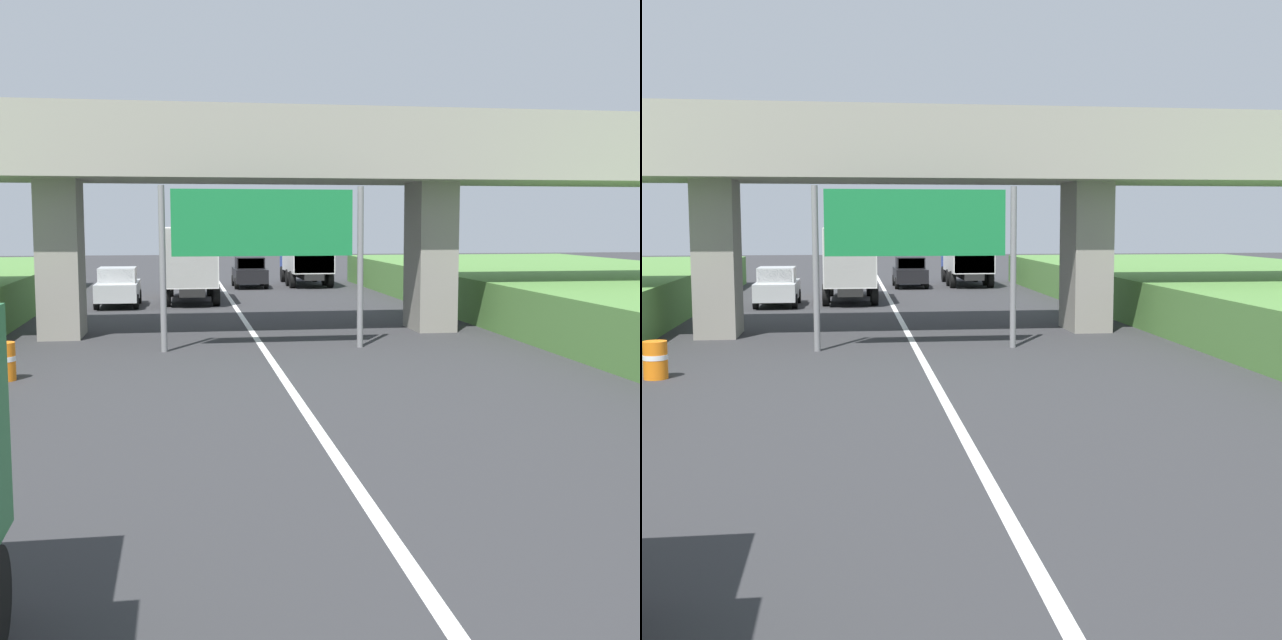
% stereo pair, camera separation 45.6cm
% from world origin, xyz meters
% --- Properties ---
extents(lane_centre_stripe, '(0.20, 89.52, 0.01)m').
position_xyz_m(lane_centre_stripe, '(0.00, 24.76, 0.00)').
color(lane_centre_stripe, white).
rests_on(lane_centre_stripe, ground).
extents(overpass_bridge, '(40.00, 4.80, 7.21)m').
position_xyz_m(overpass_bridge, '(0.00, 30.95, 5.37)').
color(overpass_bridge, gray).
rests_on(overpass_bridge, ground).
extents(overhead_highway_sign, '(5.88, 0.18, 4.71)m').
position_xyz_m(overhead_highway_sign, '(0.00, 27.09, 3.41)').
color(overhead_highway_sign, slate).
rests_on(overhead_highway_sign, ground).
extents(truck_orange, '(2.44, 7.30, 3.44)m').
position_xyz_m(truck_orange, '(-1.85, 42.75, 1.93)').
color(truck_orange, black).
rests_on(truck_orange, ground).
extents(truck_blue, '(2.44, 7.30, 3.44)m').
position_xyz_m(truck_blue, '(4.92, 52.27, 1.93)').
color(truck_blue, black).
rests_on(truck_blue, ground).
extents(car_black, '(1.86, 4.10, 1.72)m').
position_xyz_m(car_black, '(1.54, 50.91, 0.86)').
color(car_black, black).
rests_on(car_black, ground).
extents(car_silver, '(1.86, 4.10, 1.72)m').
position_xyz_m(car_silver, '(-5.04, 40.77, 0.86)').
color(car_silver, '#B2B5B7').
rests_on(car_silver, ground).
extents(construction_barrel_3, '(0.57, 0.57, 0.90)m').
position_xyz_m(construction_barrel_3, '(-6.49, 23.16, 0.46)').
color(construction_barrel_3, orange).
rests_on(construction_barrel_3, ground).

